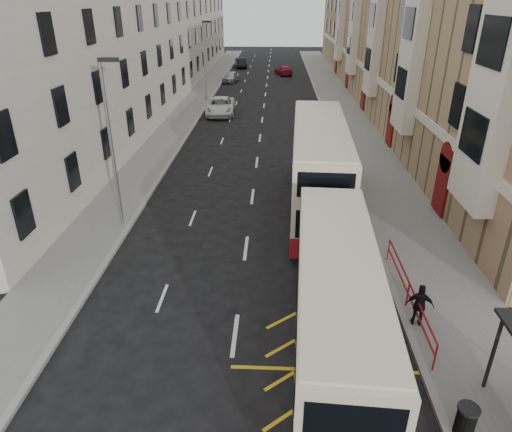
{
  "coord_description": "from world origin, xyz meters",
  "views": [
    {
      "loc": [
        1.27,
        -8.29,
        10.59
      ],
      "look_at": [
        0.54,
        8.38,
        2.45
      ],
      "focal_mm": 32.0,
      "sensor_mm": 36.0,
      "label": 1
    }
  ],
  "objects_px": {
    "car_silver": "(231,77)",
    "pedestrian_far": "(420,305)",
    "double_decker_front": "(335,310)",
    "street_lamp_far": "(205,57)",
    "litter_bin": "(466,420)",
    "car_dark": "(241,63)",
    "street_lamp_near": "(111,137)",
    "car_red": "(284,70)",
    "white_van": "(221,106)",
    "double_decker_rear": "(319,168)"
  },
  "relations": [
    {
      "from": "white_van",
      "to": "car_dark",
      "type": "height_order",
      "value": "white_van"
    },
    {
      "from": "white_van",
      "to": "double_decker_front",
      "type": "bearing_deg",
      "value": -80.13
    },
    {
      "from": "litter_bin",
      "to": "white_van",
      "type": "distance_m",
      "value": 37.23
    },
    {
      "from": "car_silver",
      "to": "car_dark",
      "type": "bearing_deg",
      "value": 99.3
    },
    {
      "from": "litter_bin",
      "to": "white_van",
      "type": "bearing_deg",
      "value": 106.31
    },
    {
      "from": "street_lamp_far",
      "to": "double_decker_front",
      "type": "bearing_deg",
      "value": -76.34
    },
    {
      "from": "double_decker_rear",
      "to": "car_red",
      "type": "bearing_deg",
      "value": 94.19
    },
    {
      "from": "pedestrian_far",
      "to": "car_dark",
      "type": "relative_size",
      "value": 0.37
    },
    {
      "from": "street_lamp_far",
      "to": "pedestrian_far",
      "type": "relative_size",
      "value": 4.96
    },
    {
      "from": "pedestrian_far",
      "to": "car_dark",
      "type": "height_order",
      "value": "pedestrian_far"
    },
    {
      "from": "street_lamp_far",
      "to": "car_red",
      "type": "bearing_deg",
      "value": 64.94
    },
    {
      "from": "white_van",
      "to": "car_silver",
      "type": "relative_size",
      "value": 1.45
    },
    {
      "from": "car_silver",
      "to": "car_red",
      "type": "xyz_separation_m",
      "value": [
        7.11,
        6.33,
        -0.03
      ]
    },
    {
      "from": "white_van",
      "to": "car_silver",
      "type": "distance_m",
      "value": 18.16
    },
    {
      "from": "pedestrian_far",
      "to": "car_red",
      "type": "relative_size",
      "value": 0.37
    },
    {
      "from": "double_decker_front",
      "to": "car_silver",
      "type": "height_order",
      "value": "double_decker_front"
    },
    {
      "from": "street_lamp_far",
      "to": "double_decker_rear",
      "type": "height_order",
      "value": "street_lamp_far"
    },
    {
      "from": "pedestrian_far",
      "to": "car_silver",
      "type": "height_order",
      "value": "pedestrian_far"
    },
    {
      "from": "double_decker_rear",
      "to": "litter_bin",
      "type": "relative_size",
      "value": 12.59
    },
    {
      "from": "street_lamp_near",
      "to": "double_decker_rear",
      "type": "xyz_separation_m",
      "value": [
        9.92,
        2.39,
        -2.24
      ]
    },
    {
      "from": "street_lamp_near",
      "to": "white_van",
      "type": "relative_size",
      "value": 1.4
    },
    {
      "from": "street_lamp_far",
      "to": "pedestrian_far",
      "type": "bearing_deg",
      "value": -71.2
    },
    {
      "from": "double_decker_rear",
      "to": "car_red",
      "type": "relative_size",
      "value": 2.7
    },
    {
      "from": "white_van",
      "to": "car_dark",
      "type": "bearing_deg",
      "value": 88.18
    },
    {
      "from": "double_decker_rear",
      "to": "pedestrian_far",
      "type": "height_order",
      "value": "double_decker_rear"
    },
    {
      "from": "street_lamp_far",
      "to": "pedestrian_far",
      "type": "distance_m",
      "value": 39.59
    },
    {
      "from": "double_decker_rear",
      "to": "car_dark",
      "type": "bearing_deg",
      "value": 101.21
    },
    {
      "from": "street_lamp_far",
      "to": "double_decker_rear",
      "type": "bearing_deg",
      "value": -70.24
    },
    {
      "from": "street_lamp_far",
      "to": "double_decker_rear",
      "type": "distance_m",
      "value": 29.42
    },
    {
      "from": "street_lamp_near",
      "to": "double_decker_front",
      "type": "xyz_separation_m",
      "value": [
        9.51,
        -9.12,
        -2.59
      ]
    },
    {
      "from": "street_lamp_near",
      "to": "car_dark",
      "type": "relative_size",
      "value": 1.86
    },
    {
      "from": "street_lamp_far",
      "to": "car_silver",
      "type": "relative_size",
      "value": 2.02
    },
    {
      "from": "pedestrian_far",
      "to": "car_dark",
      "type": "distance_m",
      "value": 63.75
    },
    {
      "from": "street_lamp_near",
      "to": "car_red",
      "type": "height_order",
      "value": "street_lamp_near"
    },
    {
      "from": "street_lamp_far",
      "to": "white_van",
      "type": "xyz_separation_m",
      "value": [
        2.24,
        -6.03,
        -3.84
      ]
    },
    {
      "from": "white_van",
      "to": "car_red",
      "type": "relative_size",
      "value": 1.3
    },
    {
      "from": "street_lamp_far",
      "to": "litter_bin",
      "type": "height_order",
      "value": "street_lamp_far"
    },
    {
      "from": "pedestrian_far",
      "to": "car_dark",
      "type": "xyz_separation_m",
      "value": [
        -10.84,
        62.82,
        -0.25
      ]
    },
    {
      "from": "car_silver",
      "to": "car_dark",
      "type": "xyz_separation_m",
      "value": [
        0.34,
        13.39,
        0.04
      ]
    },
    {
      "from": "litter_bin",
      "to": "car_dark",
      "type": "xyz_separation_m",
      "value": [
        -10.84,
        67.27,
        0.07
      ]
    },
    {
      "from": "pedestrian_far",
      "to": "white_van",
      "type": "xyz_separation_m",
      "value": [
        -10.46,
        31.28,
        -0.16
      ]
    },
    {
      "from": "street_lamp_near",
      "to": "street_lamp_far",
      "type": "height_order",
      "value": "same"
    },
    {
      "from": "street_lamp_far",
      "to": "car_silver",
      "type": "bearing_deg",
      "value": 82.87
    },
    {
      "from": "double_decker_front",
      "to": "pedestrian_far",
      "type": "relative_size",
      "value": 6.33
    },
    {
      "from": "street_lamp_far",
      "to": "double_decker_front",
      "type": "relative_size",
      "value": 0.78
    },
    {
      "from": "car_dark",
      "to": "car_red",
      "type": "bearing_deg",
      "value": -56.67
    },
    {
      "from": "street_lamp_far",
      "to": "car_dark",
      "type": "bearing_deg",
      "value": 85.83
    },
    {
      "from": "pedestrian_far",
      "to": "double_decker_front",
      "type": "bearing_deg",
      "value": 41.48
    },
    {
      "from": "car_silver",
      "to": "pedestrian_far",
      "type": "bearing_deg",
      "value": -66.49
    },
    {
      "from": "litter_bin",
      "to": "car_silver",
      "type": "xyz_separation_m",
      "value": [
        -11.18,
        53.88,
        0.03
      ]
    }
  ]
}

